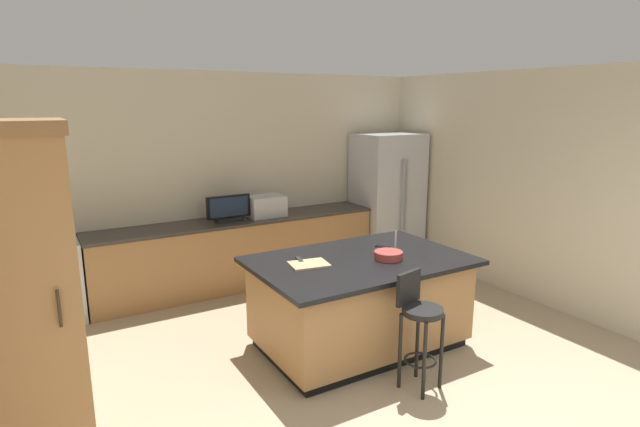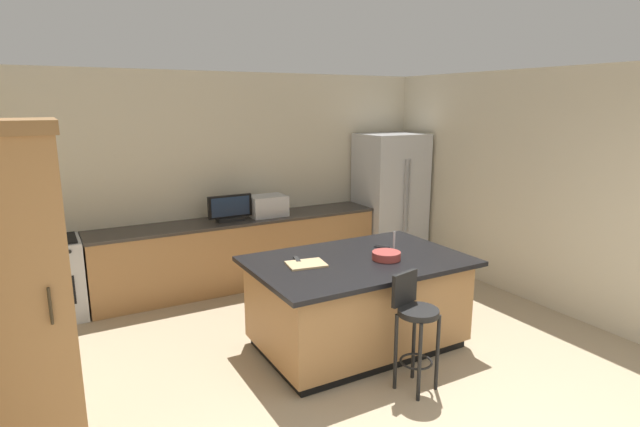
{
  "view_description": "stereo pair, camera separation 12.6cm",
  "coord_description": "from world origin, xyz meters",
  "px_view_note": "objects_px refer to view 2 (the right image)",
  "views": [
    {
      "loc": [
        -2.4,
        -1.48,
        2.38
      ],
      "look_at": [
        0.43,
        3.32,
        1.14
      ],
      "focal_mm": 28.29,
      "sensor_mm": 36.0,
      "label": 1
    },
    {
      "loc": [
        -2.29,
        -1.54,
        2.38
      ],
      "look_at": [
        0.43,
        3.32,
        1.14
      ],
      "focal_mm": 28.29,
      "sensor_mm": 36.0,
      "label": 2
    }
  ],
  "objects_px": {
    "kitchen_island": "(357,302)",
    "microwave": "(267,206)",
    "fruit_bowl": "(386,256)",
    "tv_monitor": "(230,209)",
    "cell_phone": "(382,247)",
    "bar_stool_center": "(415,321)",
    "range_oven": "(46,281)",
    "refrigerator": "(390,198)",
    "cutting_board": "(306,264)",
    "tv_remote": "(297,260)",
    "cabinet_tower": "(15,307)"
  },
  "relations": [
    {
      "from": "tv_monitor",
      "to": "fruit_bowl",
      "type": "distance_m",
      "value": 2.4
    },
    {
      "from": "cell_phone",
      "to": "cutting_board",
      "type": "bearing_deg",
      "value": 156.17
    },
    {
      "from": "range_oven",
      "to": "bar_stool_center",
      "type": "relative_size",
      "value": 0.92
    },
    {
      "from": "range_oven",
      "to": "tv_remote",
      "type": "xyz_separation_m",
      "value": [
        2.11,
        -1.95,
        0.46
      ]
    },
    {
      "from": "tv_monitor",
      "to": "fruit_bowl",
      "type": "relative_size",
      "value": 2.07
    },
    {
      "from": "kitchen_island",
      "to": "microwave",
      "type": "relative_size",
      "value": 4.29
    },
    {
      "from": "fruit_bowl",
      "to": "microwave",
      "type": "bearing_deg",
      "value": 95.58
    },
    {
      "from": "cutting_board",
      "to": "bar_stool_center",
      "type": "bearing_deg",
      "value": -61.51
    },
    {
      "from": "kitchen_island",
      "to": "microwave",
      "type": "xyz_separation_m",
      "value": [
        0.0,
        2.19,
        0.57
      ]
    },
    {
      "from": "fruit_bowl",
      "to": "range_oven",
      "type": "bearing_deg",
      "value": 141.02
    },
    {
      "from": "range_oven",
      "to": "tv_remote",
      "type": "distance_m",
      "value": 2.91
    },
    {
      "from": "range_oven",
      "to": "tv_remote",
      "type": "height_order",
      "value": "tv_remote"
    },
    {
      "from": "range_oven",
      "to": "fruit_bowl",
      "type": "height_order",
      "value": "fruit_bowl"
    },
    {
      "from": "microwave",
      "to": "tv_remote",
      "type": "distance_m",
      "value": 2.03
    },
    {
      "from": "cabinet_tower",
      "to": "microwave",
      "type": "distance_m",
      "value": 3.9
    },
    {
      "from": "bar_stool_center",
      "to": "tv_monitor",
      "type": "bearing_deg",
      "value": 86.83
    },
    {
      "from": "cell_phone",
      "to": "microwave",
      "type": "bearing_deg",
      "value": 70.78
    },
    {
      "from": "refrigerator",
      "to": "bar_stool_center",
      "type": "relative_size",
      "value": 1.92
    },
    {
      "from": "tv_monitor",
      "to": "cell_phone",
      "type": "height_order",
      "value": "tv_monitor"
    },
    {
      "from": "tv_monitor",
      "to": "tv_remote",
      "type": "distance_m",
      "value": 1.9
    },
    {
      "from": "refrigerator",
      "to": "cabinet_tower",
      "type": "xyz_separation_m",
      "value": [
        -4.77,
        -2.64,
        0.22
      ]
    },
    {
      "from": "refrigerator",
      "to": "cutting_board",
      "type": "relative_size",
      "value": 5.53
    },
    {
      "from": "kitchen_island",
      "to": "fruit_bowl",
      "type": "relative_size",
      "value": 7.51
    },
    {
      "from": "microwave",
      "to": "tv_monitor",
      "type": "xyz_separation_m",
      "value": [
        -0.53,
        -0.05,
        0.02
      ]
    },
    {
      "from": "microwave",
      "to": "bar_stool_center",
      "type": "relative_size",
      "value": 0.48
    },
    {
      "from": "cabinet_tower",
      "to": "tv_remote",
      "type": "relative_size",
      "value": 13.44
    },
    {
      "from": "cell_phone",
      "to": "tv_remote",
      "type": "relative_size",
      "value": 0.88
    },
    {
      "from": "bar_stool_center",
      "to": "cell_phone",
      "type": "relative_size",
      "value": 6.67
    },
    {
      "from": "bar_stool_center",
      "to": "cell_phone",
      "type": "xyz_separation_m",
      "value": [
        0.44,
        1.08,
        0.3
      ]
    },
    {
      "from": "kitchen_island",
      "to": "bar_stool_center",
      "type": "relative_size",
      "value": 2.06
    },
    {
      "from": "tv_remote",
      "to": "cell_phone",
      "type": "bearing_deg",
      "value": 14.07
    },
    {
      "from": "fruit_bowl",
      "to": "cell_phone",
      "type": "height_order",
      "value": "fruit_bowl"
    },
    {
      "from": "kitchen_island",
      "to": "refrigerator",
      "type": "xyz_separation_m",
      "value": [
        1.97,
        2.12,
        0.5
      ]
    },
    {
      "from": "bar_stool_center",
      "to": "fruit_bowl",
      "type": "height_order",
      "value": "bar_stool_center"
    },
    {
      "from": "fruit_bowl",
      "to": "tv_remote",
      "type": "height_order",
      "value": "fruit_bowl"
    },
    {
      "from": "kitchen_island",
      "to": "tv_monitor",
      "type": "xyz_separation_m",
      "value": [
        -0.53,
        2.14,
        0.59
      ]
    },
    {
      "from": "range_oven",
      "to": "cell_phone",
      "type": "relative_size",
      "value": 6.11
    },
    {
      "from": "tv_monitor",
      "to": "cutting_board",
      "type": "height_order",
      "value": "tv_monitor"
    },
    {
      "from": "tv_monitor",
      "to": "fruit_bowl",
      "type": "height_order",
      "value": "tv_monitor"
    },
    {
      "from": "refrigerator",
      "to": "range_oven",
      "type": "bearing_deg",
      "value": 179.12
    },
    {
      "from": "bar_stool_center",
      "to": "microwave",
      "type": "bearing_deg",
      "value": 76.78
    },
    {
      "from": "range_oven",
      "to": "tv_monitor",
      "type": "relative_size",
      "value": 1.62
    },
    {
      "from": "fruit_bowl",
      "to": "cell_phone",
      "type": "xyz_separation_m",
      "value": [
        0.2,
        0.35,
        -0.03
      ]
    },
    {
      "from": "kitchen_island",
      "to": "fruit_bowl",
      "type": "bearing_deg",
      "value": -31.41
    },
    {
      "from": "microwave",
      "to": "bar_stool_center",
      "type": "xyz_separation_m",
      "value": [
        -0.01,
        -3.05,
        -0.43
      ]
    },
    {
      "from": "refrigerator",
      "to": "cell_phone",
      "type": "distance_m",
      "value": 2.45
    },
    {
      "from": "bar_stool_center",
      "to": "range_oven",
      "type": "bearing_deg",
      "value": 117.82
    },
    {
      "from": "range_oven",
      "to": "microwave",
      "type": "relative_size",
      "value": 1.91
    },
    {
      "from": "tv_monitor",
      "to": "refrigerator",
      "type": "bearing_deg",
      "value": -0.47
    },
    {
      "from": "refrigerator",
      "to": "tv_monitor",
      "type": "xyz_separation_m",
      "value": [
        -2.5,
        0.02,
        0.09
      ]
    }
  ]
}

